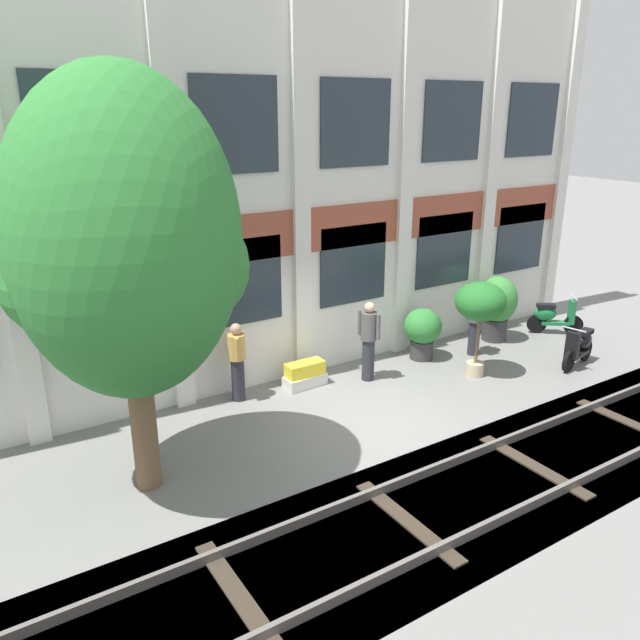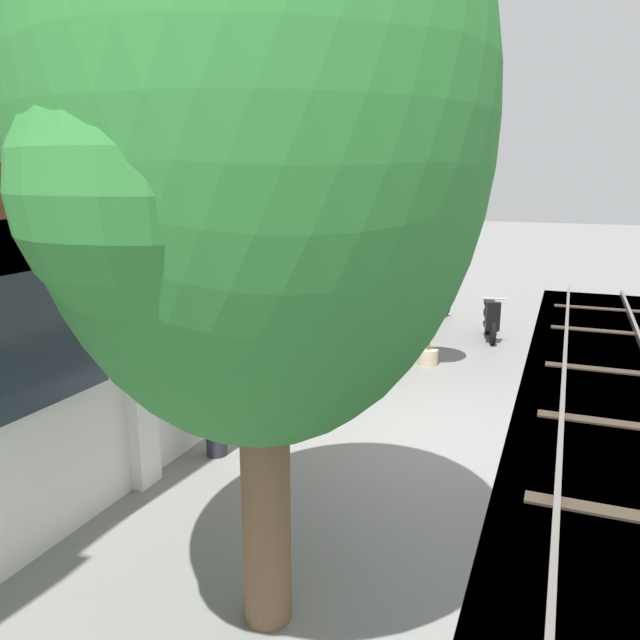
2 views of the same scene
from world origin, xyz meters
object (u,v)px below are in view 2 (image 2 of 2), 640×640
object	(u,v)px
potted_plant_fluted_column	(354,326)
potted_plant_terracotta_small	(431,280)
resident_by_doorway	(395,306)
resident_near_plants	(215,391)
scooter_near_curb	(490,318)
resident_watching_tracks	(336,338)
potted_plant_square_trough	(278,401)
broadleaf_tree	(258,135)
potted_plant_glazed_jar	(390,293)
scooter_second_parked	(426,302)

from	to	relation	value
potted_plant_fluted_column	potted_plant_terracotta_small	bearing A→B (deg)	-76.37
resident_by_doorway	potted_plant_fluted_column	bearing A→B (deg)	177.74
resident_by_doorway	resident_near_plants	xyz separation A→B (m)	(-5.62, 0.78, -0.03)
scooter_near_curb	resident_watching_tracks	distance (m)	4.84
potted_plant_square_trough	scooter_near_curb	size ratio (longest dim) A/B	0.67
broadleaf_tree	potted_plant_glazed_jar	size ratio (longest dim) A/B	3.77
potted_plant_fluted_column	potted_plant_square_trough	world-z (taller)	potted_plant_fluted_column
resident_by_doorway	resident_watching_tracks	distance (m)	2.91
scooter_near_curb	resident_watching_tracks	bearing A→B (deg)	-36.16
potted_plant_terracotta_small	potted_plant_square_trough	xyz separation A→B (m)	(-3.36, 1.48, -1.34)
broadleaf_tree	potted_plant_terracotta_small	world-z (taller)	broadleaf_tree
broadleaf_tree	potted_plant_fluted_column	xyz separation A→B (m)	(6.86, 1.61, -3.03)
broadleaf_tree	resident_near_plants	distance (m)	4.21
potted_plant_fluted_column	broadleaf_tree	bearing A→B (deg)	-166.81
potted_plant_square_trough	resident_by_doorway	size ratio (longest dim) A/B	0.56
potted_plant_glazed_jar	resident_near_plants	bearing A→B (deg)	176.98
potted_plant_square_trough	scooter_second_parked	bearing A→B (deg)	-5.35
resident_watching_tracks	resident_near_plants	bearing A→B (deg)	-34.23
broadleaf_tree	scooter_near_curb	bearing A→B (deg)	-3.38
broadleaf_tree	scooter_near_curb	distance (m)	10.11
potted_plant_fluted_column	potted_plant_glazed_jar	bearing A→B (deg)	-1.13
scooter_near_curb	scooter_second_parked	xyz separation A→B (m)	(1.21, 1.66, 0.00)
resident_by_doorway	resident_near_plants	size ratio (longest dim) A/B	1.03
resident_by_doorway	potted_plant_glazed_jar	bearing A→B (deg)	39.48
potted_plant_square_trough	resident_by_doorway	distance (m)	4.29
potted_plant_terracotta_small	potted_plant_square_trough	size ratio (longest dim) A/B	2.25
resident_by_doorway	scooter_near_curb	bearing A→B (deg)	-28.91
resident_watching_tracks	scooter_second_parked	bearing A→B (deg)	155.85
potted_plant_fluted_column	resident_watching_tracks	distance (m)	1.78
scooter_near_curb	resident_near_plants	size ratio (longest dim) A/B	0.86
potted_plant_fluted_column	resident_near_plants	world-z (taller)	resident_near_plants
scooter_second_parked	resident_watching_tracks	size ratio (longest dim) A/B	0.67
scooter_near_curb	resident_near_plants	world-z (taller)	resident_near_plants
potted_plant_glazed_jar	potted_plant_square_trough	xyz separation A→B (m)	(-5.35, 0.18, -0.67)
scooter_near_curb	potted_plant_square_trough	bearing A→B (deg)	-35.03
potted_plant_terracotta_small	potted_plant_fluted_column	world-z (taller)	potted_plant_terracotta_small
scooter_second_parked	resident_near_plants	bearing A→B (deg)	-147.80
potted_plant_fluted_column	scooter_second_parked	world-z (taller)	potted_plant_fluted_column
broadleaf_tree	resident_watching_tracks	xyz separation A→B (m)	(5.12, 1.32, -2.79)
potted_plant_square_trough	resident_near_plants	xyz separation A→B (m)	(-1.41, 0.18, 0.60)
potted_plant_fluted_column	scooter_second_parked	bearing A→B (deg)	-7.51
potted_plant_terracotta_small	scooter_second_parked	world-z (taller)	potted_plant_terracotta_small
broadleaf_tree	resident_watching_tracks	world-z (taller)	broadleaf_tree
potted_plant_glazed_jar	resident_watching_tracks	world-z (taller)	resident_watching_tracks
potted_plant_terracotta_small	potted_plant_fluted_column	bearing A→B (deg)	103.63
broadleaf_tree	scooter_second_parked	world-z (taller)	broadleaf_tree
potted_plant_terracotta_small	resident_by_doorway	xyz separation A→B (m)	(0.84, 0.88, -0.72)
potted_plant_glazed_jar	potted_plant_square_trough	distance (m)	5.40
scooter_near_curb	broadleaf_tree	bearing A→B (deg)	-16.45
broadleaf_tree	scooter_near_curb	size ratio (longest dim) A/B	4.44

